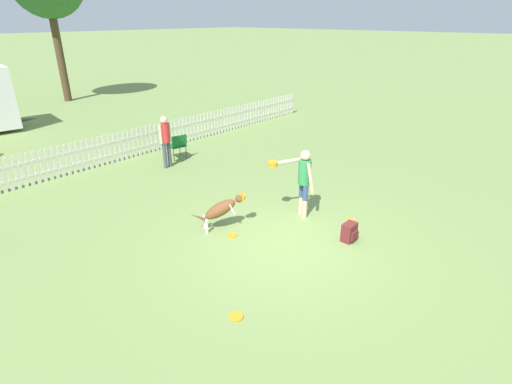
{
  "coord_description": "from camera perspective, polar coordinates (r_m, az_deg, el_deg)",
  "views": [
    {
      "loc": [
        -5.52,
        -4.16,
        4.2
      ],
      "look_at": [
        0.3,
        1.04,
        0.75
      ],
      "focal_mm": 28.0,
      "sensor_mm": 36.0,
      "label": 1
    }
  ],
  "objects": [
    {
      "name": "picket_fence",
      "position": [
        12.98,
        -21.02,
        5.51
      ],
      "size": [
        19.21,
        0.04,
        0.92
      ],
      "color": "silver",
      "rests_on": "ground_plane"
    },
    {
      "name": "frisbee_near_dog",
      "position": [
        8.37,
        -3.45,
        -6.2
      ],
      "size": [
        0.22,
        0.22,
        0.02
      ],
      "color": "orange",
      "rests_on": "ground_plane"
    },
    {
      "name": "backpack_on_grass",
      "position": [
        8.33,
        13.2,
        -5.62
      ],
      "size": [
        0.31,
        0.25,
        0.39
      ],
      "color": "maroon",
      "rests_on": "ground_plane"
    },
    {
      "name": "spectator_standing",
      "position": [
        12.14,
        -12.81,
        7.66
      ],
      "size": [
        0.41,
        0.27,
        1.56
      ],
      "rotation": [
        0.0,
        0.0,
        3.26
      ],
      "color": "#474C5B",
      "rests_on": "ground_plane"
    },
    {
      "name": "handler_person",
      "position": [
        8.83,
        6.61,
        2.29
      ],
      "size": [
        0.75,
        0.95,
        1.56
      ],
      "rotation": [
        0.0,
        0.0,
        1.05
      ],
      "color": "beige",
      "rests_on": "ground_plane"
    },
    {
      "name": "ground_plane",
      "position": [
        8.09,
        4.08,
        -7.48
      ],
      "size": [
        240.0,
        240.0,
        0.0
      ],
      "primitive_type": "plane",
      "color": "olive"
    },
    {
      "name": "frisbee_near_handler",
      "position": [
        9.18,
        13.33,
        -3.99
      ],
      "size": [
        0.22,
        0.22,
        0.02
      ],
      "color": "orange",
      "rests_on": "ground_plane"
    },
    {
      "name": "folding_chair_blue_left",
      "position": [
        12.95,
        -11.15,
        6.7
      ],
      "size": [
        0.6,
        0.61,
        0.8
      ],
      "rotation": [
        0.0,
        0.0,
        2.95
      ],
      "color": "#333338",
      "rests_on": "ground_plane"
    },
    {
      "name": "frisbee_midfield",
      "position": [
        6.36,
        -2.86,
        -17.38
      ],
      "size": [
        0.22,
        0.22,
        0.02
      ],
      "color": "orange",
      "rests_on": "ground_plane"
    },
    {
      "name": "leaping_dog",
      "position": [
        8.47,
        -4.98,
        -2.44
      ],
      "size": [
        1.12,
        0.73,
        0.78
      ],
      "rotation": [
        0.0,
        0.0,
        -2.09
      ],
      "color": "brown",
      "rests_on": "ground_plane"
    }
  ]
}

